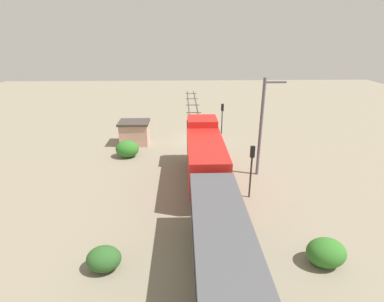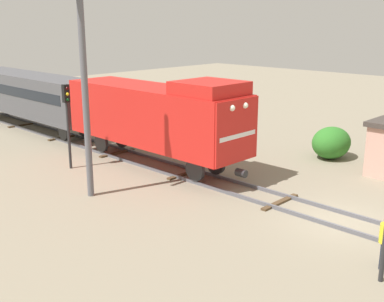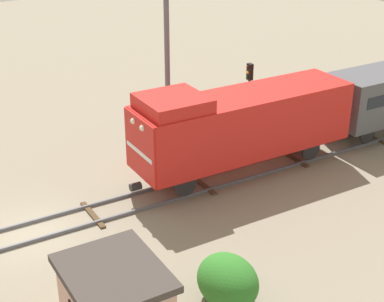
{
  "view_description": "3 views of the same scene",
  "coord_description": "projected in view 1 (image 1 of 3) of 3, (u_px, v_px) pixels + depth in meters",
  "views": [
    {
      "loc": [
        1.83,
        34.2,
        12.22
      ],
      "look_at": [
        1.02,
        8.44,
        2.05
      ],
      "focal_mm": 28.0,
      "sensor_mm": 36.0,
      "label": 1
    },
    {
      "loc": [
        -16.14,
        -7.72,
        7.4
      ],
      "look_at": [
        -0.56,
        7.4,
        1.51
      ],
      "focal_mm": 45.0,
      "sensor_mm": 36.0,
      "label": 2
    },
    {
      "loc": [
        21.1,
        -4.62,
        13.46
      ],
      "look_at": [
        -1.17,
        8.49,
        1.28
      ],
      "focal_mm": 55.0,
      "sensor_mm": 36.0,
      "label": 3
    }
  ],
  "objects": [
    {
      "name": "worker_near_track",
      "position": [
        216.0,
        127.0,
        38.47
      ],
      "size": [
        0.38,
        0.38,
        1.7
      ],
      "rotation": [
        0.0,
        0.0,
        5.83
      ],
      "color": "#262B38",
      "rests_on": "ground"
    },
    {
      "name": "catenary_mast",
      "position": [
        262.0,
        126.0,
        26.17
      ],
      "size": [
        1.94,
        0.28,
        8.83
      ],
      "color": "#595960",
      "rests_on": "ground"
    },
    {
      "name": "bush_far",
      "position": [
        326.0,
        253.0,
        16.72
      ],
      "size": [
        2.2,
        1.8,
        1.6
      ],
      "primitive_type": "ellipsoid",
      "color": "#316F26",
      "rests_on": "ground"
    },
    {
      "name": "bush_near",
      "position": [
        127.0,
        149.0,
        31.44
      ],
      "size": [
        2.43,
        1.99,
        1.76
      ],
      "primitive_type": "ellipsoid",
      "color": "#2E7426",
      "rests_on": "ground"
    },
    {
      "name": "bush_mid",
      "position": [
        104.0,
        259.0,
        16.4
      ],
      "size": [
        1.91,
        1.56,
        1.39
      ],
      "primitive_type": "ellipsoid",
      "color": "#2C5B26",
      "rests_on": "ground"
    },
    {
      "name": "railway_track",
      "position": [
        198.0,
        141.0,
        36.31
      ],
      "size": [
        2.4,
        66.86,
        0.16
      ],
      "color": "#595960",
      "rests_on": "ground"
    },
    {
      "name": "traffic_signal_near",
      "position": [
        222.0,
        113.0,
        38.13
      ],
      "size": [
        0.32,
        0.34,
        3.93
      ],
      "color": "#262628",
      "rests_on": "ground"
    },
    {
      "name": "traffic_signal_mid",
      "position": [
        252.0,
        162.0,
        22.88
      ],
      "size": [
        0.32,
        0.34,
        4.35
      ],
      "color": "#262628",
      "rests_on": "ground"
    },
    {
      "name": "ground_plane",
      "position": [
        198.0,
        141.0,
        36.34
      ],
      "size": [
        100.29,
        100.29,
        0.0
      ],
      "primitive_type": "plane",
      "color": "gray"
    },
    {
      "name": "locomotive",
      "position": [
        205.0,
        152.0,
        25.57
      ],
      "size": [
        2.9,
        11.6,
        4.6
      ],
      "color": "red",
      "rests_on": "railway_track"
    },
    {
      "name": "passenger_car_leading",
      "position": [
        226.0,
        268.0,
        13.26
      ],
      "size": [
        2.84,
        14.0,
        3.66
      ],
      "color": "#4C4C51",
      "rests_on": "railway_track"
    },
    {
      "name": "relay_hut",
      "position": [
        135.0,
        132.0,
        35.02
      ],
      "size": [
        3.5,
        2.9,
        2.74
      ],
      "color": "#D19E8C",
      "rests_on": "ground"
    }
  ]
}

